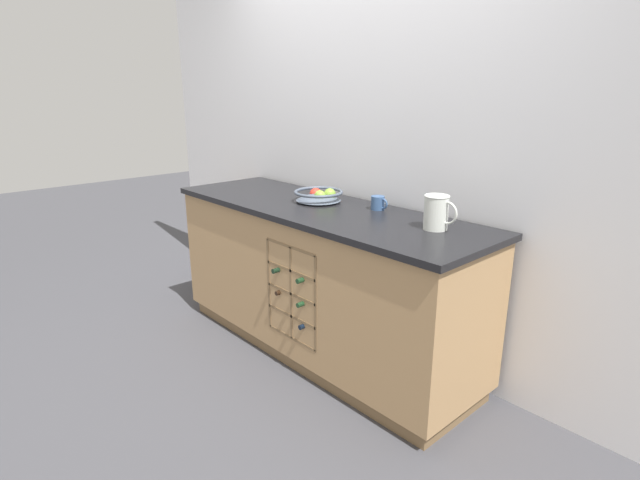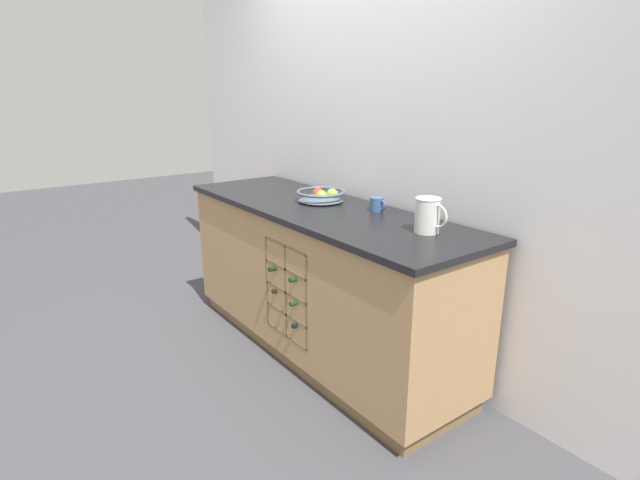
% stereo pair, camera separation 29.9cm
% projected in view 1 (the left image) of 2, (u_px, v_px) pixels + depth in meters
% --- Properties ---
extents(ground_plane, '(14.00, 14.00, 0.00)m').
position_uv_depth(ground_plane, '(320.00, 348.00, 3.21)').
color(ground_plane, '#424247').
extents(back_wall, '(4.51, 0.06, 2.55)m').
position_uv_depth(back_wall, '(366.00, 144.00, 3.09)').
color(back_wall, white).
rests_on(back_wall, ground_plane).
extents(kitchen_island, '(2.15, 0.70, 0.94)m').
position_uv_depth(kitchen_island, '(320.00, 280.00, 3.07)').
color(kitchen_island, brown).
rests_on(kitchen_island, ground_plane).
extents(fruit_bowl, '(0.30, 0.30, 0.08)m').
position_uv_depth(fruit_bowl, '(319.00, 195.00, 3.05)').
color(fruit_bowl, '#4C5666').
rests_on(fruit_bowl, kitchen_island).
extents(white_pitcher, '(0.18, 0.12, 0.17)m').
position_uv_depth(white_pitcher, '(437.00, 212.00, 2.44)').
color(white_pitcher, silver).
rests_on(white_pitcher, kitchen_island).
extents(ceramic_mug, '(0.11, 0.08, 0.08)m').
position_uv_depth(ceramic_mug, '(378.00, 203.00, 2.85)').
color(ceramic_mug, '#385684').
rests_on(ceramic_mug, kitchen_island).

